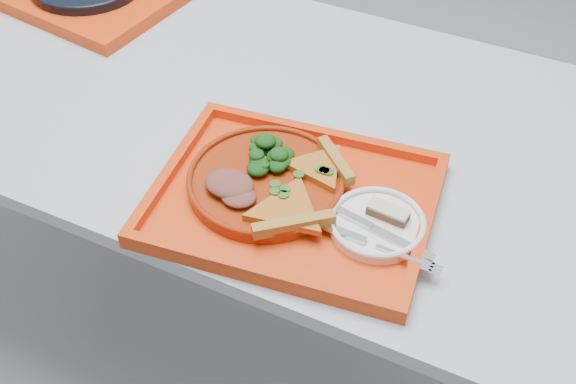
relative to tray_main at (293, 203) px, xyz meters
The scene contains 12 objects.
ground 0.83m from the tray_main, 141.40° to the left, with size 10.00×10.00×0.00m, color #93959B.
table 0.35m from the tray_main, 141.40° to the left, with size 1.60×0.80×0.75m.
tray_main is the anchor object (origin of this frame).
dinner_plate 0.06m from the tray_main, 169.70° to the left, with size 0.26×0.26×0.02m, color maroon.
side_plate 0.15m from the tray_main, ahead, with size 0.15×0.15×0.01m, color white.
pizza_slice_a 0.06m from the tray_main, 75.29° to the right, with size 0.15×0.13×0.02m, color #C48420, non-canonical shape.
pizza_slice_b 0.08m from the tray_main, 77.32° to the left, with size 0.13×0.11×0.02m, color #C48420, non-canonical shape.
salad_heap 0.10m from the tray_main, 148.70° to the left, with size 0.08×0.08×0.04m, color black.
meat_portion 0.11m from the tray_main, 158.08° to the right, with size 0.08×0.07×0.02m, color brown.
dessert_bar 0.16m from the tray_main, ahead, with size 0.07×0.03×0.02m.
knife 0.16m from the tray_main, ahead, with size 0.18×0.02×0.01m, color silver.
fork 0.17m from the tray_main, 16.70° to the right, with size 0.18×0.02×0.01m, color silver.
Camera 1 is at (0.61, -0.96, 1.60)m, focal length 45.00 mm.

